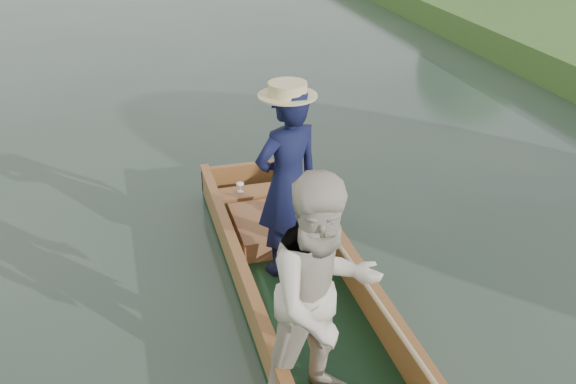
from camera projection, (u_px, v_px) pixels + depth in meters
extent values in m
plane|color=#283D30|center=(306.00, 314.00, 5.81)|extent=(120.00, 120.00, 0.00)
cube|color=black|center=(306.00, 311.00, 5.80)|extent=(1.10, 5.00, 0.08)
cube|color=#9E6531|center=(250.00, 302.00, 5.58)|extent=(0.08, 5.00, 0.32)
cube|color=#9E6531|center=(360.00, 284.00, 5.82)|extent=(0.08, 5.00, 0.32)
cube|color=#9E6531|center=(247.00, 176.00, 7.80)|extent=(1.10, 0.08, 0.32)
cube|color=#9E6531|center=(250.00, 285.00, 5.50)|extent=(0.10, 5.00, 0.04)
cube|color=#9E6531|center=(361.00, 267.00, 5.74)|extent=(0.10, 5.00, 0.04)
cube|color=#9E6531|center=(257.00, 192.00, 7.30)|extent=(0.94, 0.30, 0.05)
imported|color=#101333|center=(288.00, 184.00, 5.90)|extent=(0.78, 0.64, 1.86)
cylinder|color=beige|center=(288.00, 92.00, 5.49)|extent=(0.52, 0.52, 0.12)
imported|color=beige|center=(323.00, 299.00, 4.36)|extent=(1.04, 0.89, 1.87)
cube|color=#AE4F38|center=(275.00, 227.00, 6.82)|extent=(0.85, 0.90, 0.22)
sphere|color=tan|center=(303.00, 210.00, 6.70)|extent=(0.20, 0.20, 0.20)
sphere|color=tan|center=(303.00, 198.00, 6.62)|extent=(0.15, 0.15, 0.15)
sphere|color=tan|center=(298.00, 193.00, 6.58)|extent=(0.05, 0.05, 0.05)
sphere|color=tan|center=(308.00, 192.00, 6.60)|extent=(0.05, 0.05, 0.05)
sphere|color=tan|center=(305.00, 202.00, 6.58)|extent=(0.06, 0.06, 0.06)
sphere|color=tan|center=(295.00, 210.00, 6.65)|extent=(0.07, 0.07, 0.07)
sphere|color=tan|center=(311.00, 207.00, 6.69)|extent=(0.07, 0.07, 0.07)
sphere|color=tan|center=(299.00, 219.00, 6.70)|extent=(0.08, 0.08, 0.08)
sphere|color=tan|center=(308.00, 218.00, 6.72)|extent=(0.08, 0.08, 0.08)
cylinder|color=silver|center=(240.00, 192.00, 7.24)|extent=(0.07, 0.07, 0.01)
cylinder|color=silver|center=(240.00, 188.00, 7.22)|extent=(0.01, 0.01, 0.08)
ellipsoid|color=silver|center=(240.00, 184.00, 7.19)|extent=(0.09, 0.09, 0.05)
cylinder|color=tan|center=(357.00, 272.00, 5.61)|extent=(0.04, 4.12, 0.19)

